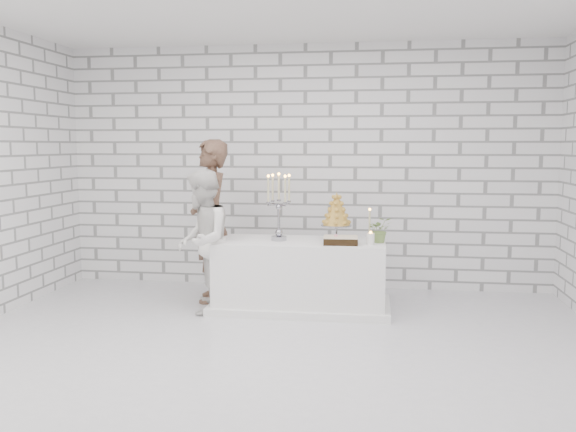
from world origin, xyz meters
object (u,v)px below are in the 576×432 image
at_px(croquembouche, 336,216).
at_px(candelabra, 279,207).
at_px(cake_table, 301,275).
at_px(bride, 202,241).
at_px(groom, 210,221).

bearing_deg(croquembouche, candelabra, -165.81).
height_order(cake_table, bride, bride).
bearing_deg(croquembouche, bride, -164.48).
relative_size(cake_table, groom, 0.98).
relative_size(cake_table, candelabra, 2.46).
bearing_deg(groom, cake_table, 64.05).
height_order(groom, candelabra, groom).
bearing_deg(croquembouche, groom, 176.38).
bearing_deg(bride, candelabra, 98.92).
distance_m(cake_table, bride, 1.12).
xyz_separation_m(cake_table, candelabra, (-0.23, -0.02, 0.74)).
distance_m(bride, croquembouche, 1.47).
distance_m(cake_table, candelabra, 0.78).
distance_m(groom, croquembouche, 1.44).
xyz_separation_m(cake_table, croquembouche, (0.37, 0.14, 0.63)).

